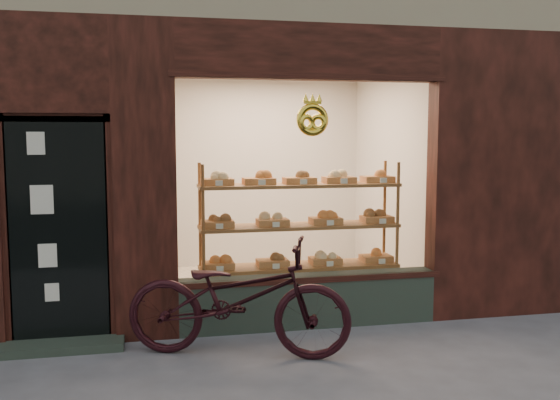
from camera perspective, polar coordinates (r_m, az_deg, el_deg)
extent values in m
cube|color=#28372E|center=(6.60, 2.65, -9.17)|extent=(2.70, 0.25, 0.55)
cube|color=black|center=(6.21, -19.58, -2.71)|extent=(0.90, 0.04, 2.15)
cube|color=#28372E|center=(6.31, -19.41, -12.50)|extent=(1.15, 0.35, 0.08)
torus|color=yellow|center=(6.27, 2.98, 7.34)|extent=(0.33, 0.07, 0.33)
cube|color=brown|center=(7.06, 1.75, -10.04)|extent=(2.20, 0.45, 0.04)
cube|color=brown|center=(6.94, 1.76, -6.07)|extent=(2.20, 0.45, 0.03)
cube|color=brown|center=(6.86, 1.77, -2.39)|extent=(2.20, 0.45, 0.04)
cube|color=brown|center=(6.80, 1.79, 1.36)|extent=(2.20, 0.45, 0.04)
cylinder|color=brown|center=(6.52, -7.01, -4.23)|extent=(0.04, 0.04, 1.70)
cylinder|color=brown|center=(7.03, 10.67, -3.52)|extent=(0.04, 0.04, 1.70)
cylinder|color=brown|center=(6.90, -7.30, -3.65)|extent=(0.04, 0.04, 1.70)
cylinder|color=brown|center=(7.39, 9.50, -3.03)|extent=(0.04, 0.04, 1.70)
cube|color=brown|center=(6.77, -5.69, -5.95)|extent=(0.34, 0.24, 0.07)
sphere|color=#CB6934|center=(6.75, -5.70, -5.24)|extent=(0.11, 0.11, 0.11)
cube|color=beige|center=(6.59, -5.51, -6.28)|extent=(0.07, 0.01, 0.05)
cube|color=brown|center=(6.86, -0.68, -5.76)|extent=(0.34, 0.24, 0.07)
sphere|color=#552F17|center=(6.85, -0.68, -5.06)|extent=(0.11, 0.11, 0.11)
cube|color=beige|center=(6.69, -0.37, -6.08)|extent=(0.08, 0.01, 0.05)
cube|color=brown|center=(7.00, 4.16, -5.53)|extent=(0.34, 0.24, 0.07)
sphere|color=#DFB474|center=(6.99, 4.16, -4.85)|extent=(0.11, 0.11, 0.11)
cube|color=beige|center=(6.83, 4.59, -5.83)|extent=(0.07, 0.01, 0.05)
cube|color=brown|center=(7.19, 8.77, -5.28)|extent=(0.34, 0.24, 0.07)
sphere|color=#CB6934|center=(7.18, 8.78, -4.61)|extent=(0.11, 0.11, 0.11)
cube|color=beige|center=(7.02, 9.31, -5.56)|extent=(0.08, 0.01, 0.05)
cube|color=brown|center=(6.69, -5.73, -2.18)|extent=(0.34, 0.24, 0.07)
sphere|color=#552F17|center=(6.68, -5.74, -1.46)|extent=(0.11, 0.11, 0.11)
cube|color=beige|center=(6.51, -5.55, -2.41)|extent=(0.07, 0.01, 0.06)
cube|color=brown|center=(6.78, -0.69, -2.04)|extent=(0.34, 0.24, 0.07)
sphere|color=#DFB474|center=(6.77, -0.69, -1.32)|extent=(0.11, 0.11, 0.11)
cube|color=beige|center=(6.61, -0.37, -2.26)|extent=(0.08, 0.01, 0.06)
cube|color=brown|center=(6.93, 4.19, -1.88)|extent=(0.34, 0.24, 0.07)
sphere|color=#CB6934|center=(6.92, 4.19, -1.18)|extent=(0.11, 0.11, 0.11)
cube|color=beige|center=(6.75, 4.63, -2.10)|extent=(0.07, 0.01, 0.06)
cube|color=brown|center=(7.12, 8.83, -1.72)|extent=(0.34, 0.24, 0.07)
sphere|color=#552F17|center=(7.11, 8.84, -1.04)|extent=(0.11, 0.11, 0.11)
cube|color=beige|center=(6.95, 9.37, -1.93)|extent=(0.08, 0.01, 0.06)
cube|color=brown|center=(6.64, -5.77, 1.66)|extent=(0.34, 0.24, 0.07)
sphere|color=#DFB474|center=(6.64, -5.78, 2.39)|extent=(0.11, 0.11, 0.11)
cube|color=beige|center=(6.46, -5.59, 1.54)|extent=(0.07, 0.01, 0.06)
cube|color=brown|center=(6.71, -1.95, 1.73)|extent=(0.34, 0.24, 0.07)
sphere|color=#CB6934|center=(6.70, -1.95, 2.46)|extent=(0.11, 0.11, 0.11)
cube|color=beige|center=(6.53, -1.66, 1.61)|extent=(0.07, 0.01, 0.06)
cube|color=brown|center=(6.80, 1.79, 1.80)|extent=(0.34, 0.24, 0.07)
sphere|color=#552F17|center=(6.79, 1.79, 2.51)|extent=(0.11, 0.11, 0.11)
cube|color=beige|center=(6.62, 2.17, 1.68)|extent=(0.07, 0.01, 0.06)
cube|color=brown|center=(6.92, 5.41, 1.85)|extent=(0.34, 0.24, 0.07)
sphere|color=#DFB474|center=(6.92, 5.41, 2.55)|extent=(0.11, 0.11, 0.11)
cube|color=beige|center=(6.75, 5.88, 1.73)|extent=(0.07, 0.01, 0.06)
cube|color=brown|center=(7.07, 8.89, 1.89)|extent=(0.34, 0.24, 0.07)
sphere|color=#CB6934|center=(7.06, 8.90, 2.58)|extent=(0.11, 0.11, 0.11)
cube|color=beige|center=(6.90, 9.44, 1.78)|extent=(0.08, 0.01, 0.06)
imported|color=black|center=(5.70, -3.85, -8.94)|extent=(2.16, 1.34, 1.07)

